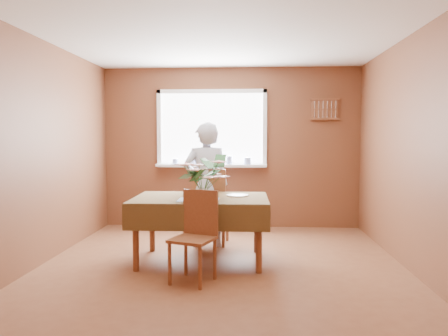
# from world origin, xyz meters

# --- Properties ---
(floor) EXTENTS (4.50, 4.50, 0.00)m
(floor) POSITION_xyz_m (0.00, 0.00, 0.00)
(floor) COLOR brown
(floor) RESTS_ON ground
(ceiling) EXTENTS (4.50, 4.50, 0.00)m
(ceiling) POSITION_xyz_m (0.00, 0.00, 2.50)
(ceiling) COLOR white
(ceiling) RESTS_ON wall_back
(wall_back) EXTENTS (4.00, 0.00, 4.00)m
(wall_back) POSITION_xyz_m (0.00, 2.25, 1.25)
(wall_back) COLOR brown
(wall_back) RESTS_ON floor
(wall_front) EXTENTS (4.00, 0.00, 4.00)m
(wall_front) POSITION_xyz_m (0.00, -2.25, 1.25)
(wall_front) COLOR brown
(wall_front) RESTS_ON floor
(wall_left) EXTENTS (0.00, 4.50, 4.50)m
(wall_left) POSITION_xyz_m (-2.00, 0.00, 1.25)
(wall_left) COLOR brown
(wall_left) RESTS_ON floor
(wall_right) EXTENTS (0.00, 4.50, 4.50)m
(wall_right) POSITION_xyz_m (2.00, 0.00, 1.25)
(wall_right) COLOR brown
(wall_right) RESTS_ON floor
(window_assembly) EXTENTS (1.72, 0.20, 1.22)m
(window_assembly) POSITION_xyz_m (-0.29, 2.20, 1.35)
(window_assembly) COLOR white
(window_assembly) RESTS_ON wall_back
(spoon_rack) EXTENTS (0.44, 0.05, 0.33)m
(spoon_rack) POSITION_xyz_m (1.45, 2.22, 1.85)
(spoon_rack) COLOR brown
(spoon_rack) RESTS_ON wall_back
(dining_table) EXTENTS (1.54, 1.06, 0.74)m
(dining_table) POSITION_xyz_m (-0.25, 0.27, 0.65)
(dining_table) COLOR brown
(dining_table) RESTS_ON floor
(chair_far) EXTENTS (0.47, 0.47, 1.01)m
(chair_far) POSITION_xyz_m (-0.21, 1.02, 0.55)
(chair_far) COLOR brown
(chair_far) RESTS_ON floor
(chair_near) EXTENTS (0.49, 0.49, 0.89)m
(chair_near) POSITION_xyz_m (-0.22, -0.38, 0.49)
(chair_near) COLOR brown
(chair_near) RESTS_ON floor
(seated_woman) EXTENTS (0.64, 0.48, 1.61)m
(seated_woman) POSITION_xyz_m (-0.26, 0.97, 0.80)
(seated_woman) COLOR white
(seated_woman) RESTS_ON floor
(flower_bouquet) EXTENTS (0.51, 0.51, 0.44)m
(flower_bouquet) POSITION_xyz_m (-0.20, 0.07, 1.02)
(flower_bouquet) COLOR white
(flower_bouquet) RESTS_ON dining_table
(side_plate) EXTENTS (0.25, 0.25, 0.01)m
(side_plate) POSITION_xyz_m (0.17, 0.41, 0.74)
(side_plate) COLOR white
(side_plate) RESTS_ON dining_table
(table_knife) EXTENTS (0.12, 0.23, 0.00)m
(table_knife) POSITION_xyz_m (-0.13, 0.09, 0.75)
(table_knife) COLOR silver
(table_knife) RESTS_ON dining_table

